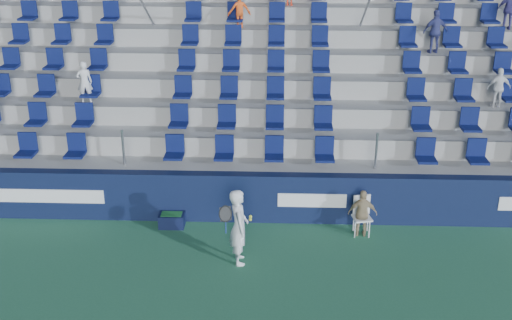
{
  "coord_description": "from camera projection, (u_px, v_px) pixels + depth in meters",
  "views": [
    {
      "loc": [
        0.71,
        -10.5,
        7.18
      ],
      "look_at": [
        0.2,
        2.8,
        1.7
      ],
      "focal_mm": 45.0,
      "sensor_mm": 36.0,
      "label": 1
    }
  ],
  "objects": [
    {
      "name": "ball_bin",
      "position": [
        172.0,
        220.0,
        14.99
      ],
      "size": [
        0.59,
        0.39,
        0.33
      ],
      "color": "#0E1434",
      "rests_on": "ground"
    },
    {
      "name": "ground",
      "position": [
        240.0,
        295.0,
        12.46
      ],
      "size": [
        70.0,
        70.0,
        0.0
      ],
      "primitive_type": "plane",
      "color": "#31734D",
      "rests_on": "ground"
    },
    {
      "name": "grandstand",
      "position": [
        256.0,
        78.0,
        19.26
      ],
      "size": [
        24.0,
        8.17,
        6.63
      ],
      "color": "gray",
      "rests_on": "ground"
    },
    {
      "name": "line_judge",
      "position": [
        363.0,
        213.0,
        14.46
      ],
      "size": [
        0.67,
        0.32,
        1.12
      ],
      "primitive_type": "imported",
      "rotation": [
        0.0,
        0.0,
        3.07
      ],
      "color": "tan",
      "rests_on": "ground"
    },
    {
      "name": "line_judge_chair",
      "position": [
        362.0,
        212.0,
        14.61
      ],
      "size": [
        0.47,
        0.49,
        0.91
      ],
      "color": "white",
      "rests_on": "ground"
    },
    {
      "name": "tennis_player",
      "position": [
        239.0,
        227.0,
        13.3
      ],
      "size": [
        0.69,
        0.67,
        1.67
      ],
      "color": "white",
      "rests_on": "ground"
    },
    {
      "name": "sponsor_wall",
      "position": [
        248.0,
        197.0,
        15.14
      ],
      "size": [
        24.0,
        0.32,
        1.2
      ],
      "color": "#0F1839",
      "rests_on": "ground"
    }
  ]
}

